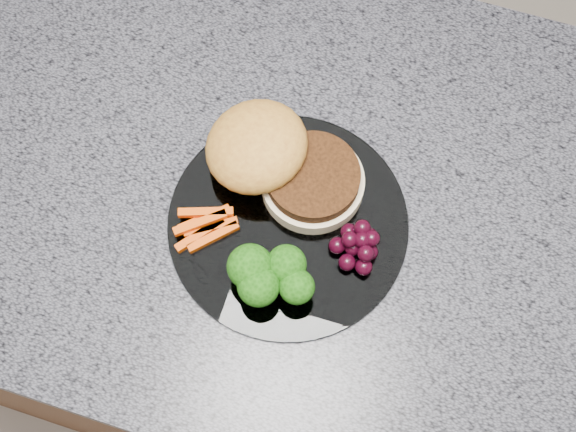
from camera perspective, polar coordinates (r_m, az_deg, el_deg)
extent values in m
plane|color=gray|center=(1.75, 0.53, -9.50)|extent=(4.00, 4.00, 0.00)
cube|color=brown|center=(1.33, 0.70, -5.88)|extent=(1.20, 0.60, 0.86)
cube|color=#51525C|center=(0.90, 1.02, 1.49)|extent=(1.20, 0.60, 0.04)
cylinder|color=white|center=(0.86, 0.00, -0.54)|extent=(0.26, 0.26, 0.01)
cylinder|color=beige|center=(0.87, 1.76, 2.34)|extent=(0.12, 0.12, 0.02)
cylinder|color=#3F200C|center=(0.85, 1.80, 2.83)|extent=(0.10, 0.10, 0.02)
ellipsoid|color=#C18C30|center=(0.86, -2.26, 4.75)|extent=(0.12, 0.12, 0.06)
cube|color=#DA4703|center=(0.86, -5.97, -0.21)|extent=(0.05, 0.05, 0.01)
cube|color=#DA4703|center=(0.86, -5.51, -0.81)|extent=(0.05, 0.04, 0.01)
cube|color=#DA4703|center=(0.86, -6.28, -1.33)|extent=(0.04, 0.05, 0.01)
cube|color=#DA4703|center=(0.86, -5.87, 0.26)|extent=(0.06, 0.03, 0.01)
cube|color=#DA4703|center=(0.85, -6.27, -0.49)|extent=(0.05, 0.04, 0.01)
cube|color=#DA4703|center=(0.86, -5.34, -1.50)|extent=(0.05, 0.05, 0.01)
cylinder|color=#5F8F34|center=(0.83, -2.63, -4.13)|extent=(0.02, 0.02, 0.02)
ellipsoid|color=#103C08|center=(0.81, -2.71, -3.62)|extent=(0.05, 0.05, 0.04)
cylinder|color=#5F8F34|center=(0.83, -0.11, -3.92)|extent=(0.01, 0.01, 0.02)
ellipsoid|color=#103C08|center=(0.81, -0.11, -3.45)|extent=(0.04, 0.04, 0.04)
cylinder|color=#5F8F34|center=(0.83, -2.06, -5.44)|extent=(0.02, 0.02, 0.02)
ellipsoid|color=#103C08|center=(0.81, -2.11, -4.99)|extent=(0.04, 0.04, 0.04)
cylinder|color=#5F8F34|center=(0.83, 0.61, -5.46)|extent=(0.01, 0.01, 0.02)
ellipsoid|color=#103C08|center=(0.81, 0.63, -5.05)|extent=(0.04, 0.04, 0.03)
sphere|color=black|center=(0.85, 4.64, -2.25)|extent=(0.02, 0.02, 0.02)
sphere|color=black|center=(0.85, 5.82, -2.56)|extent=(0.02, 0.02, 0.02)
sphere|color=black|center=(0.85, 5.82, -1.44)|extent=(0.02, 0.02, 0.02)
sphere|color=black|center=(0.85, 4.35, -1.12)|extent=(0.02, 0.02, 0.02)
sphere|color=black|center=(0.84, 3.52, -2.10)|extent=(0.02, 0.02, 0.02)
sphere|color=black|center=(0.84, 4.22, -3.31)|extent=(0.02, 0.02, 0.02)
sphere|color=black|center=(0.84, 5.41, -3.62)|extent=(0.02, 0.02, 0.02)
sphere|color=black|center=(0.83, 5.31, -1.68)|extent=(0.02, 0.02, 0.02)
sphere|color=black|center=(0.83, 4.42, -1.66)|extent=(0.02, 0.02, 0.02)
sphere|color=black|center=(0.83, 5.55, -2.65)|extent=(0.02, 0.02, 0.02)
sphere|color=black|center=(0.84, 5.31, -0.83)|extent=(0.02, 0.02, 0.02)
sphere|color=black|center=(0.84, 5.97, -1.58)|extent=(0.02, 0.02, 0.02)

